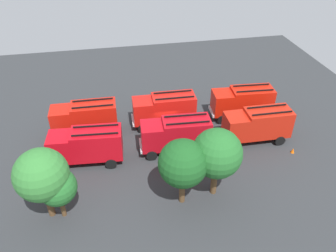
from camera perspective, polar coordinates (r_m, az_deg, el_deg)
ground_plane at (r=37.65m, az=0.00°, el=-1.75°), size 55.07×55.07×0.00m
fire_truck_0 at (r=40.82m, az=12.41°, el=4.13°), size 7.35×3.16×3.88m
fire_truck_1 at (r=38.44m, az=-0.61°, el=2.97°), size 7.27×2.92×3.88m
fire_truck_2 at (r=38.03m, az=-13.81°, el=1.47°), size 7.26×2.90×3.88m
fire_truck_3 at (r=37.06m, az=14.82°, el=0.33°), size 7.24×2.86×3.88m
fire_truck_4 at (r=34.43m, az=1.36°, el=-1.27°), size 7.33×3.10×3.88m
fire_truck_5 at (r=33.88m, az=-13.55°, el=-3.07°), size 7.38×3.24×3.88m
firefighter_0 at (r=44.23m, az=12.97°, el=4.91°), size 0.30×0.43×1.83m
firefighter_1 at (r=40.43m, az=19.42°, el=0.47°), size 0.31×0.46×1.68m
tree_0 at (r=28.49m, az=8.22°, el=-4.61°), size 4.30×4.30×6.66m
tree_1 at (r=27.58m, az=2.53°, el=-6.34°), size 4.10×4.10×6.36m
tree_2 at (r=28.47m, az=-18.08°, el=-9.76°), size 3.09×3.09×4.78m
tree_3 at (r=28.04m, az=-20.51°, el=-7.74°), size 4.27×4.27×6.62m
traffic_cone_0 at (r=37.54m, az=20.23°, el=-3.88°), size 0.39×0.39×0.55m
traffic_cone_1 at (r=40.29m, az=6.13°, el=1.32°), size 0.47×0.47×0.67m
traffic_cone_2 at (r=43.29m, az=11.18°, el=3.44°), size 0.52×0.52×0.75m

